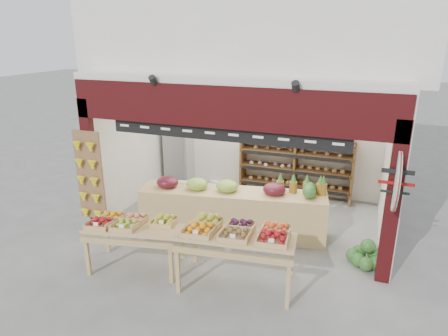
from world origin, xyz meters
TOP-DOWN VIEW (x-y plane):
  - ground at (0.00, 0.00)m, footprint 60.00×60.00m
  - shop_structure at (0.00, 1.61)m, footprint 6.36×5.12m
  - banana_board at (-2.73, -1.17)m, footprint 0.60×0.15m
  - gift_sign at (2.75, -1.15)m, footprint 0.04×0.93m
  - back_shelving at (0.75, 1.98)m, footprint 2.69×0.44m
  - refrigerator at (-2.29, 1.88)m, footprint 0.68×0.68m
  - cardboard_stack at (-1.26, 0.50)m, footprint 0.98×0.74m
  - mid_counter at (-0.05, -0.37)m, footprint 3.67×1.31m
  - display_table_left at (-1.28, -2.04)m, footprint 1.66×1.13m
  - display_table_right at (0.58, -1.93)m, footprint 1.88×1.19m
  - watermelon_pile at (2.47, -0.66)m, footprint 0.60×0.60m

SIDE VIEW (x-z plane):
  - ground at x=0.00m, z-range 0.00..0.00m
  - watermelon_pile at x=2.47m, z-range -0.08..0.39m
  - cardboard_stack at x=-1.26m, z-range -0.08..0.53m
  - mid_counter at x=-0.05m, z-range -0.07..1.05m
  - display_table_left at x=-1.28m, z-range 0.27..1.25m
  - refrigerator at x=-2.29m, z-range 0.00..1.63m
  - display_table_right at x=0.58m, z-range 0.33..1.44m
  - back_shelving at x=0.75m, z-range 0.22..1.91m
  - banana_board at x=-2.73m, z-range 0.22..2.02m
  - gift_sign at x=2.75m, z-range 1.29..2.21m
  - shop_structure at x=0.00m, z-range 1.22..6.62m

